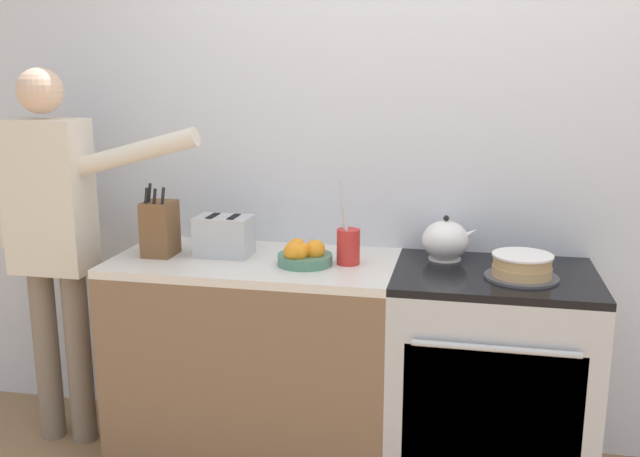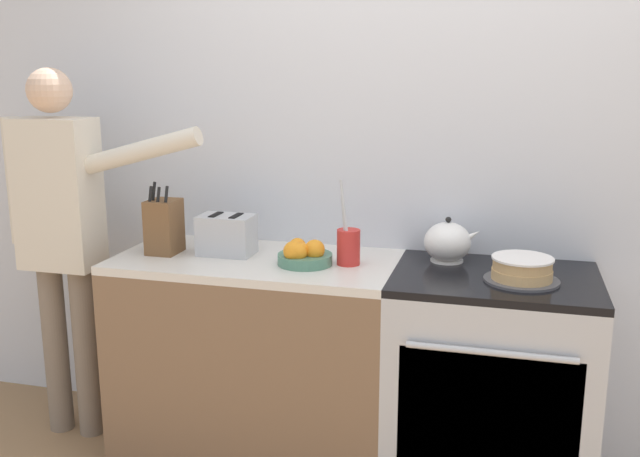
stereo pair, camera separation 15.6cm
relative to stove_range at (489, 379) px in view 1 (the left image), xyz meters
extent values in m
cube|color=silver|center=(-0.29, 0.32, 0.85)|extent=(8.00, 0.04, 2.60)
cube|color=brown|center=(-0.98, 0.00, -0.02)|extent=(1.18, 0.60, 0.86)
cube|color=silver|center=(-0.98, 0.00, 0.43)|extent=(1.18, 0.60, 0.03)
cube|color=#B7BABF|center=(0.00, 0.00, -0.02)|extent=(0.78, 0.60, 0.86)
cube|color=black|center=(0.00, -0.29, 0.01)|extent=(0.64, 0.01, 0.47)
cylinder|color=#B7BABF|center=(0.00, -0.32, 0.26)|extent=(0.59, 0.02, 0.02)
cube|color=black|center=(0.00, 0.00, 0.43)|extent=(0.78, 0.60, 0.03)
cylinder|color=#4C4C51|center=(0.09, -0.06, 0.45)|extent=(0.28, 0.28, 0.01)
cylinder|color=tan|center=(0.09, -0.06, 0.47)|extent=(0.22, 0.22, 0.04)
cylinder|color=tan|center=(0.09, -0.06, 0.51)|extent=(0.22, 0.22, 0.04)
cylinder|color=white|center=(0.09, -0.06, 0.54)|extent=(0.23, 0.23, 0.01)
cylinder|color=white|center=(-0.20, 0.16, 0.45)|extent=(0.13, 0.13, 0.01)
ellipsoid|color=white|center=(-0.20, 0.16, 0.53)|extent=(0.19, 0.19, 0.16)
cone|color=white|center=(-0.11, 0.16, 0.56)|extent=(0.09, 0.04, 0.08)
sphere|color=black|center=(-0.20, 0.16, 0.62)|extent=(0.02, 0.02, 0.02)
cube|color=brown|center=(-1.39, -0.02, 0.56)|extent=(0.12, 0.15, 0.23)
cylinder|color=black|center=(-1.42, -0.06, 0.71)|extent=(0.01, 0.03, 0.07)
cylinder|color=black|center=(-1.39, -0.05, 0.71)|extent=(0.01, 0.03, 0.06)
cylinder|color=black|center=(-1.35, -0.06, 0.71)|extent=(0.01, 0.03, 0.07)
cylinder|color=black|center=(-1.42, -0.02, 0.71)|extent=(0.01, 0.04, 0.08)
cylinder|color=red|center=(-0.58, 0.01, 0.52)|extent=(0.09, 0.09, 0.14)
cylinder|color=#B7BABF|center=(-0.60, -0.01, 0.61)|extent=(0.04, 0.05, 0.24)
cylinder|color=#B7BABF|center=(-0.60, -0.01, 0.64)|extent=(0.06, 0.05, 0.29)
cylinder|color=#4C7F66|center=(-0.75, -0.04, 0.47)|extent=(0.22, 0.22, 0.04)
sphere|color=orange|center=(-0.78, -0.09, 0.51)|extent=(0.08, 0.08, 0.08)
sphere|color=orange|center=(-0.71, -0.05, 0.51)|extent=(0.08, 0.08, 0.08)
sphere|color=orange|center=(-0.79, -0.01, 0.51)|extent=(0.07, 0.07, 0.07)
sphere|color=orange|center=(-0.76, -0.07, 0.51)|extent=(0.07, 0.07, 0.07)
sphere|color=orange|center=(-0.77, -0.09, 0.51)|extent=(0.07, 0.07, 0.07)
cube|color=#B7BABF|center=(-1.12, 0.03, 0.53)|extent=(0.23, 0.15, 0.17)
cube|color=black|center=(-1.17, 0.03, 0.62)|extent=(0.03, 0.11, 0.00)
cube|color=black|center=(-1.07, 0.03, 0.62)|extent=(0.03, 0.11, 0.00)
cube|color=black|center=(-1.24, 0.03, 0.56)|extent=(0.02, 0.02, 0.01)
cylinder|color=#7A6B5B|center=(-1.95, -0.05, -0.05)|extent=(0.11, 0.11, 0.80)
cylinder|color=#7A6B5B|center=(-1.79, -0.05, -0.05)|extent=(0.11, 0.11, 0.80)
cube|color=beige|center=(-1.87, -0.05, 0.68)|extent=(0.34, 0.20, 0.66)
cylinder|color=beige|center=(-2.08, -0.05, 0.73)|extent=(0.08, 0.08, 0.56)
cylinder|color=beige|center=(-1.47, -0.05, 0.88)|extent=(0.56, 0.08, 0.22)
sphere|color=beige|center=(-1.87, -0.05, 1.13)|extent=(0.19, 0.19, 0.19)
camera|label=1|loc=(-0.12, -2.75, 1.23)|focal=40.00mm
camera|label=2|loc=(0.03, -2.71, 1.23)|focal=40.00mm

